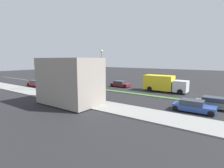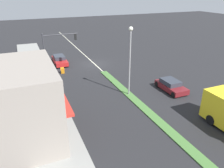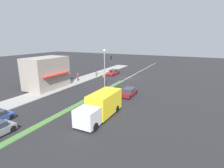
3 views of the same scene
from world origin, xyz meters
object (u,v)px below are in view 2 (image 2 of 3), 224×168
object	(u,v)px
pedestrian	(42,87)
sedan_maroon	(171,86)
traffic_signal_main	(55,47)
hatchback_red	(60,60)
street_lamp	(130,53)
warning_aframe_sign	(63,71)

from	to	relation	value
pedestrian	sedan_maroon	size ratio (longest dim) A/B	0.42
traffic_signal_main	pedestrian	world-z (taller)	traffic_signal_main
hatchback_red	sedan_maroon	xyz separation A→B (m)	(-10.00, 14.84, -0.03)
hatchback_red	street_lamp	bearing A→B (deg)	109.74
traffic_signal_main	hatchback_red	size ratio (longest dim) A/B	1.25
street_lamp	sedan_maroon	bearing A→B (deg)	169.77
warning_aframe_sign	sedan_maroon	distance (m)	14.74
warning_aframe_sign	sedan_maroon	size ratio (longest dim) A/B	0.21
street_lamp	warning_aframe_sign	size ratio (longest dim) A/B	8.80
warning_aframe_sign	hatchback_red	bearing A→B (deg)	-95.65
hatchback_red	sedan_maroon	world-z (taller)	hatchback_red
traffic_signal_main	sedan_maroon	size ratio (longest dim) A/B	1.40
hatchback_red	warning_aframe_sign	bearing A→B (deg)	84.35
pedestrian	sedan_maroon	world-z (taller)	pedestrian
hatchback_red	sedan_maroon	bearing A→B (deg)	123.98
warning_aframe_sign	sedan_maroon	xyz separation A→B (m)	(-10.44, 10.41, 0.18)
traffic_signal_main	hatchback_red	bearing A→B (deg)	-103.89
traffic_signal_main	street_lamp	world-z (taller)	street_lamp
hatchback_red	traffic_signal_main	bearing A→B (deg)	76.11
hatchback_red	pedestrian	bearing A→B (deg)	69.98
warning_aframe_sign	street_lamp	bearing A→B (deg)	119.76
pedestrian	warning_aframe_sign	distance (m)	6.82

